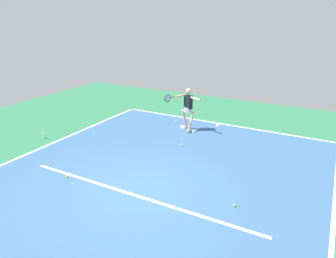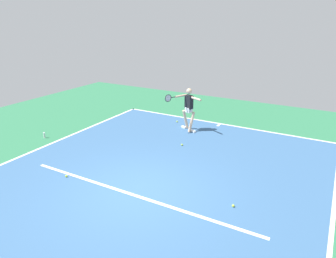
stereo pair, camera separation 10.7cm
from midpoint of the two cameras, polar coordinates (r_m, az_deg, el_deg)
ground_plane at (r=8.37m, az=-5.96°, el=-11.41°), size 21.28×21.28×0.00m
court_surface at (r=8.37m, az=-5.97°, el=-11.40°), size 9.28×12.67×0.00m
court_line_baseline_near at (r=13.52m, az=9.23°, el=1.02°), size 9.28×0.10×0.01m
court_line_sideline_left at (r=7.28m, az=27.52°, el=-19.34°), size 0.10×12.67×0.01m
court_line_sideline_right at (r=11.37m, az=-25.49°, el=-4.52°), size 0.10×12.67×0.01m
court_line_service at (r=8.25m, az=-6.70°, el=-11.96°), size 6.96×0.10×0.01m
court_line_centre_mark at (r=13.34m, az=8.93°, el=0.77°), size 0.10×0.30×0.01m
tennis_player at (r=12.29m, az=3.37°, el=4.14°), size 1.26×1.12×1.74m
tennis_ball_near_service_line at (r=7.90m, az=11.77°, el=-13.62°), size 0.07×0.07×0.07m
tennis_ball_by_baseline at (r=9.44m, az=-18.51°, el=-8.32°), size 0.07×0.07×0.07m
tennis_ball_far_corner at (r=11.08m, az=2.27°, el=-2.91°), size 0.07×0.07×0.07m
tennis_ball_centre_court at (r=13.50m, az=1.29°, el=1.39°), size 0.07×0.07×0.07m
water_bottle at (r=12.62m, az=-22.23°, el=-1.15°), size 0.07×0.07×0.22m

